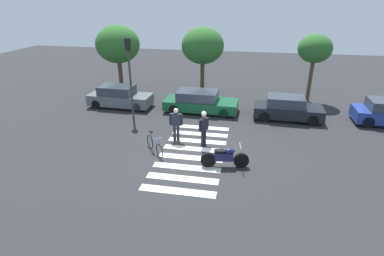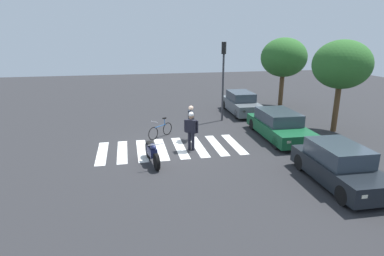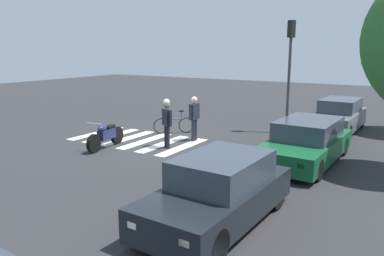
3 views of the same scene
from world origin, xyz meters
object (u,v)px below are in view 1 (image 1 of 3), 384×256
car_grey_coupe (120,97)px  car_green_compact (200,102)px  officer_on_foot (204,126)px  police_motorcycle (225,157)px  officer_by_motorcycle (176,122)px  car_black_suv (287,108)px  leaning_bicycle (155,146)px  traffic_light_pole (129,67)px

car_grey_coupe → car_green_compact: size_ratio=0.90×
officer_on_foot → car_green_compact: officer_on_foot is taller
officer_on_foot → police_motorcycle: bearing=-57.4°
officer_by_motorcycle → car_black_suv: bearing=35.7°
car_grey_coupe → car_green_compact: bearing=0.8°
leaning_bicycle → officer_on_foot: 2.57m
car_grey_coupe → car_black_suv: bearing=-1.4°
officer_by_motorcycle → car_grey_coupe: (-4.98, 4.49, -0.35)m
police_motorcycle → traffic_light_pole: 8.21m
leaning_bicycle → car_grey_coupe: 7.34m
police_motorcycle → officer_on_foot: officer_on_foot is taller
officer_on_foot → traffic_light_pole: 6.04m
car_grey_coupe → car_black_suv: 10.86m
officer_on_foot → car_grey_coupe: (-6.44, 4.78, -0.39)m
officer_on_foot → traffic_light_pole: traffic_light_pole is taller
officer_on_foot → officer_by_motorcycle: bearing=168.9°
leaning_bicycle → car_black_suv: 8.73m
police_motorcycle → car_green_compact: car_green_compact is taller
leaning_bicycle → car_grey_coupe: bearing=125.5°
car_grey_coupe → officer_on_foot: bearing=-36.6°
car_grey_coupe → car_green_compact: (5.47, 0.07, -0.03)m
leaning_bicycle → officer_by_motorcycle: 1.77m
car_black_suv → traffic_light_pole: 9.71m
officer_on_foot → officer_by_motorcycle: officer_on_foot is taller
police_motorcycle → officer_on_foot: size_ratio=1.15×
car_black_suv → traffic_light_pole: (-9.25, -1.56, 2.49)m
officer_on_foot → car_black_suv: officer_on_foot is taller
officer_on_foot → car_grey_coupe: size_ratio=0.43×
leaning_bicycle → officer_on_foot: size_ratio=0.74×
officer_on_foot → car_black_suv: (4.42, 4.51, -0.39)m
police_motorcycle → officer_by_motorcycle: size_ratio=1.18×
officer_on_foot → car_green_compact: 4.97m
car_green_compact → car_grey_coupe: bearing=-179.2°
officer_on_foot → car_black_suv: bearing=45.6°
car_black_suv → car_green_compact: bearing=176.4°
officer_by_motorcycle → car_black_suv: (5.88, 4.23, -0.36)m
officer_by_motorcycle → car_black_suv: 7.25m
car_green_compact → officer_by_motorcycle: bearing=-96.1°
leaning_bicycle → car_green_compact: 6.17m
officer_by_motorcycle → leaning_bicycle: bearing=-116.0°
leaning_bicycle → car_green_compact: size_ratio=0.29×
car_black_suv → traffic_light_pole: size_ratio=0.85×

